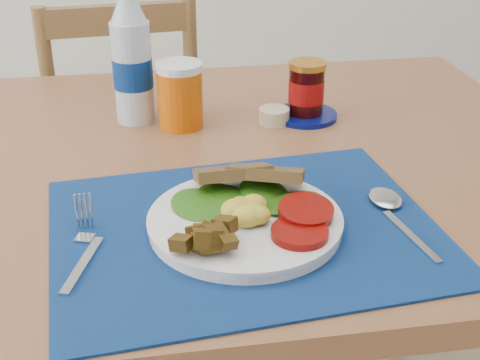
# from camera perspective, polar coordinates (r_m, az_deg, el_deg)

# --- Properties ---
(table) EXTENTS (1.40, 0.90, 0.75)m
(table) POSITION_cam_1_polar(r_m,az_deg,el_deg) (1.11, -7.96, -2.24)
(table) COLOR brown
(table) RESTS_ON ground
(chair_far) EXTENTS (0.43, 0.41, 1.06)m
(chair_far) POSITION_cam_1_polar(r_m,az_deg,el_deg) (1.77, -10.00, 4.93)
(chair_far) COLOR brown
(chair_far) RESTS_ON ground
(placemat) EXTENTS (0.53, 0.43, 0.00)m
(placemat) POSITION_cam_1_polar(r_m,az_deg,el_deg) (0.87, 0.42, -4.22)
(placemat) COLOR black
(placemat) RESTS_ON table
(breakfast_plate) EXTENTS (0.25, 0.25, 0.06)m
(breakfast_plate) POSITION_cam_1_polar(r_m,az_deg,el_deg) (0.86, 0.14, -3.28)
(breakfast_plate) COLOR silver
(breakfast_plate) RESTS_ON placemat
(fork) EXTENTS (0.05, 0.17, 0.00)m
(fork) POSITION_cam_1_polar(r_m,az_deg,el_deg) (0.85, -13.17, -5.64)
(fork) COLOR #B2B5BA
(fork) RESTS_ON placemat
(spoon) EXTENTS (0.04, 0.19, 0.01)m
(spoon) POSITION_cam_1_polar(r_m,az_deg,el_deg) (0.93, 12.87, -2.51)
(spoon) COLOR #B2B5BA
(spoon) RESTS_ON placemat
(water_bottle) EXTENTS (0.07, 0.07, 0.24)m
(water_bottle) POSITION_cam_1_polar(r_m,az_deg,el_deg) (1.19, -9.19, 9.77)
(water_bottle) COLOR #ADBFCC
(water_bottle) RESTS_ON table
(juice_glass) EXTENTS (0.08, 0.08, 0.11)m
(juice_glass) POSITION_cam_1_polar(r_m,az_deg,el_deg) (1.17, -5.13, 7.07)
(juice_glass) COLOR #C14E05
(juice_glass) RESTS_ON table
(ramekin) EXTENTS (0.05, 0.05, 0.03)m
(ramekin) POSITION_cam_1_polar(r_m,az_deg,el_deg) (1.20, 2.92, 5.49)
(ramekin) COLOR tan
(ramekin) RESTS_ON table
(jam_on_saucer) EXTENTS (0.12, 0.12, 0.10)m
(jam_on_saucer) POSITION_cam_1_polar(r_m,az_deg,el_deg) (1.21, 5.66, 7.36)
(jam_on_saucer) COLOR #050D59
(jam_on_saucer) RESTS_ON table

